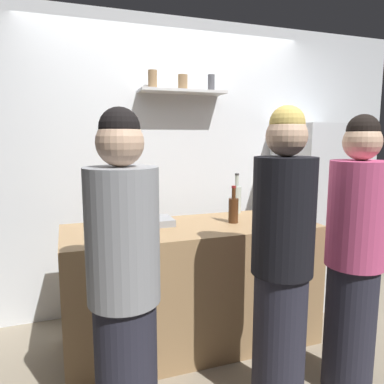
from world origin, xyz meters
name	(u,v)px	position (x,y,z in m)	size (l,w,h in m)	color
ground_plane	(225,379)	(0.00, 0.00, 0.00)	(5.28, 5.28, 0.00)	gray
back_wall_assembly	(170,166)	(0.00, 1.25, 1.30)	(4.80, 0.32, 2.60)	white
refrigerator	(315,213)	(1.32, 0.85, 0.84)	(0.64, 0.67, 1.68)	silver
counter	(192,285)	(-0.05, 0.49, 0.46)	(1.85, 0.72, 0.92)	#9E7A51
baking_pan	(149,222)	(-0.35, 0.61, 0.94)	(0.34, 0.24, 0.05)	gray
utensil_holder	(275,220)	(0.49, 0.23, 0.97)	(0.09, 0.09, 0.21)	#B2B2B7
wine_bottle_dark_glass	(282,201)	(0.80, 0.62, 1.03)	(0.07, 0.07, 0.29)	black
wine_bottle_amber_glass	(233,209)	(0.27, 0.47, 1.02)	(0.07, 0.07, 0.28)	#472814
wine_bottle_pale_glass	(237,198)	(0.46, 0.80, 1.04)	(0.08, 0.08, 0.34)	#B2BFB2
wine_bottle_green_glass	(132,221)	(-0.54, 0.28, 1.03)	(0.08, 0.08, 0.31)	#19471E
water_bottle_plastic	(296,210)	(0.68, 0.27, 1.03)	(0.09, 0.09, 0.25)	silver
person_grey_hoodie	(124,292)	(-0.68, -0.33, 0.84)	(0.34, 0.34, 1.69)	#262633
person_blonde	(282,265)	(0.19, -0.31, 0.86)	(0.34, 0.34, 1.73)	#262633
person_pink_top	(354,259)	(0.70, -0.31, 0.84)	(0.34, 0.34, 1.69)	#262633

